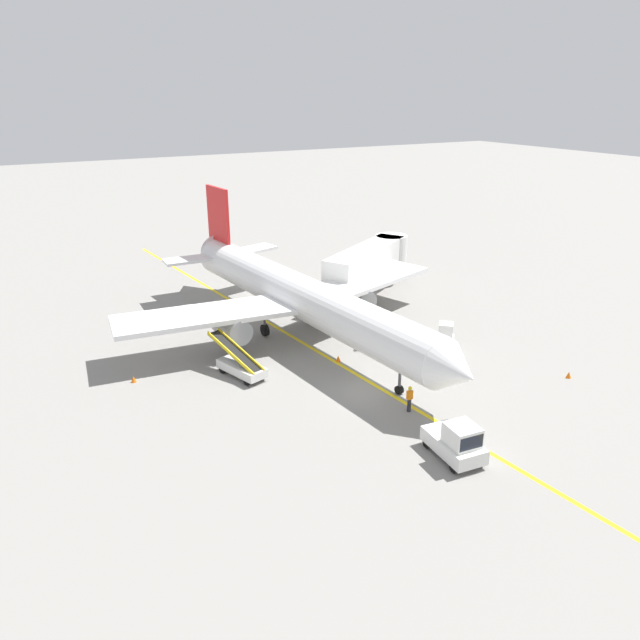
{
  "coord_description": "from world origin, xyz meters",
  "views": [
    {
      "loc": [
        -19.87,
        -29.06,
        18.45
      ],
      "look_at": [
        0.29,
        7.13,
        2.5
      ],
      "focal_mm": 33.72,
      "sensor_mm": 36.0,
      "label": 1
    }
  ],
  "objects_px": {
    "ground_crew_marshaller": "(410,398)",
    "jet_bridge": "(372,258)",
    "safety_cone_wingtip_left": "(569,375)",
    "safety_cone_nose_left": "(338,358)",
    "safety_cone_nose_right": "(134,379)",
    "belt_loader_aft_hold": "(377,324)",
    "pushback_tug": "(456,442)",
    "baggage_tug_near_wing": "(445,339)",
    "belt_loader_forward_hold": "(240,365)",
    "airliner": "(297,295)"
  },
  "relations": [
    {
      "from": "ground_crew_marshaller",
      "to": "jet_bridge",
      "type": "bearing_deg",
      "value": 62.17
    },
    {
      "from": "jet_bridge",
      "to": "safety_cone_wingtip_left",
      "type": "bearing_deg",
      "value": -85.44
    },
    {
      "from": "safety_cone_nose_left",
      "to": "safety_cone_nose_right",
      "type": "relative_size",
      "value": 1.0
    },
    {
      "from": "jet_bridge",
      "to": "safety_cone_nose_right",
      "type": "height_order",
      "value": "jet_bridge"
    },
    {
      "from": "jet_bridge",
      "to": "belt_loader_aft_hold",
      "type": "bearing_deg",
      "value": -121.17
    },
    {
      "from": "pushback_tug",
      "to": "belt_loader_aft_hold",
      "type": "bearing_deg",
      "value": 69.44
    },
    {
      "from": "pushback_tug",
      "to": "jet_bridge",
      "type": "bearing_deg",
      "value": 65.59
    },
    {
      "from": "baggage_tug_near_wing",
      "to": "ground_crew_marshaller",
      "type": "bearing_deg",
      "value": -142.4
    },
    {
      "from": "jet_bridge",
      "to": "belt_loader_aft_hold",
      "type": "distance_m",
      "value": 10.51
    },
    {
      "from": "baggage_tug_near_wing",
      "to": "belt_loader_forward_hold",
      "type": "bearing_deg",
      "value": 166.72
    },
    {
      "from": "pushback_tug",
      "to": "safety_cone_nose_left",
      "type": "bearing_deg",
      "value": 86.57
    },
    {
      "from": "airliner",
      "to": "belt_loader_forward_hold",
      "type": "xyz_separation_m",
      "value": [
        -6.73,
        -4.51,
        -2.64
      ]
    },
    {
      "from": "belt_loader_aft_hold",
      "to": "safety_cone_wingtip_left",
      "type": "relative_size",
      "value": 11.08
    },
    {
      "from": "jet_bridge",
      "to": "belt_loader_aft_hold",
      "type": "height_order",
      "value": "jet_bridge"
    },
    {
      "from": "airliner",
      "to": "baggage_tug_near_wing",
      "type": "height_order",
      "value": "airliner"
    },
    {
      "from": "airliner",
      "to": "pushback_tug",
      "type": "relative_size",
      "value": 9.39
    },
    {
      "from": "airliner",
      "to": "safety_cone_wingtip_left",
      "type": "xyz_separation_m",
      "value": [
        12.73,
        -15.77,
        -3.2
      ]
    },
    {
      "from": "belt_loader_forward_hold",
      "to": "safety_cone_nose_right",
      "type": "xyz_separation_m",
      "value": [
        -6.7,
        2.58,
        -0.56
      ]
    },
    {
      "from": "pushback_tug",
      "to": "safety_cone_wingtip_left",
      "type": "xyz_separation_m",
      "value": [
        13.22,
        3.6,
        -0.77
      ]
    },
    {
      "from": "safety_cone_wingtip_left",
      "to": "baggage_tug_near_wing",
      "type": "bearing_deg",
      "value": 119.89
    },
    {
      "from": "jet_bridge",
      "to": "safety_cone_nose_right",
      "type": "xyz_separation_m",
      "value": [
        -24.43,
        -7.88,
        -3.32
      ]
    },
    {
      "from": "airliner",
      "to": "safety_cone_nose_right",
      "type": "height_order",
      "value": "airliner"
    },
    {
      "from": "jet_bridge",
      "to": "baggage_tug_near_wing",
      "type": "bearing_deg",
      "value": -100.93
    },
    {
      "from": "airliner",
      "to": "jet_bridge",
      "type": "distance_m",
      "value": 12.5
    },
    {
      "from": "airliner",
      "to": "safety_cone_nose_right",
      "type": "distance_m",
      "value": 13.94
    },
    {
      "from": "baggage_tug_near_wing",
      "to": "belt_loader_aft_hold",
      "type": "height_order",
      "value": "belt_loader_aft_hold"
    },
    {
      "from": "safety_cone_nose_left",
      "to": "safety_cone_nose_right",
      "type": "height_order",
      "value": "same"
    },
    {
      "from": "pushback_tug",
      "to": "baggage_tug_near_wing",
      "type": "relative_size",
      "value": 1.42
    },
    {
      "from": "safety_cone_nose_right",
      "to": "safety_cone_wingtip_left",
      "type": "xyz_separation_m",
      "value": [
        26.16,
        -13.84,
        0.0
      ]
    },
    {
      "from": "belt_loader_aft_hold",
      "to": "safety_cone_wingtip_left",
      "type": "bearing_deg",
      "value": -61.84
    },
    {
      "from": "belt_loader_aft_hold",
      "to": "safety_cone_nose_right",
      "type": "xyz_separation_m",
      "value": [
        -19.18,
        0.8,
        -0.56
      ]
    },
    {
      "from": "baggage_tug_near_wing",
      "to": "airliner",
      "type": "bearing_deg",
      "value": 135.83
    },
    {
      "from": "belt_loader_forward_hold",
      "to": "safety_cone_nose_left",
      "type": "relative_size",
      "value": 11.72
    },
    {
      "from": "safety_cone_nose_right",
      "to": "safety_cone_nose_left",
      "type": "bearing_deg",
      "value": -15.66
    },
    {
      "from": "baggage_tug_near_wing",
      "to": "ground_crew_marshaller",
      "type": "relative_size",
      "value": 1.56
    },
    {
      "from": "jet_bridge",
      "to": "belt_loader_forward_hold",
      "type": "distance_m",
      "value": 20.77
    },
    {
      "from": "safety_cone_nose_left",
      "to": "ground_crew_marshaller",
      "type": "bearing_deg",
      "value": -89.53
    },
    {
      "from": "baggage_tug_near_wing",
      "to": "safety_cone_nose_right",
      "type": "bearing_deg",
      "value": 164.27
    },
    {
      "from": "airliner",
      "to": "baggage_tug_near_wing",
      "type": "distance_m",
      "value": 11.82
    },
    {
      "from": "airliner",
      "to": "pushback_tug",
      "type": "distance_m",
      "value": 19.53
    },
    {
      "from": "jet_bridge",
      "to": "airliner",
      "type": "bearing_deg",
      "value": -151.59
    },
    {
      "from": "safety_cone_nose_left",
      "to": "belt_loader_forward_hold",
      "type": "bearing_deg",
      "value": 169.72
    },
    {
      "from": "safety_cone_nose_right",
      "to": "belt_loader_forward_hold",
      "type": "bearing_deg",
      "value": -21.03
    },
    {
      "from": "jet_bridge",
      "to": "safety_cone_nose_left",
      "type": "relative_size",
      "value": 28.01
    },
    {
      "from": "baggage_tug_near_wing",
      "to": "safety_cone_nose_right",
      "type": "relative_size",
      "value": 6.04
    },
    {
      "from": "baggage_tug_near_wing",
      "to": "safety_cone_nose_right",
      "type": "xyz_separation_m",
      "value": [
        -21.73,
        6.12,
        -0.71
      ]
    },
    {
      "from": "safety_cone_nose_left",
      "to": "jet_bridge",
      "type": "bearing_deg",
      "value": 47.71
    },
    {
      "from": "airliner",
      "to": "ground_crew_marshaller",
      "type": "height_order",
      "value": "airliner"
    },
    {
      "from": "ground_crew_marshaller",
      "to": "baggage_tug_near_wing",
      "type": "bearing_deg",
      "value": 37.6
    },
    {
      "from": "pushback_tug",
      "to": "baggage_tug_near_wing",
      "type": "height_order",
      "value": "pushback_tug"
    }
  ]
}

